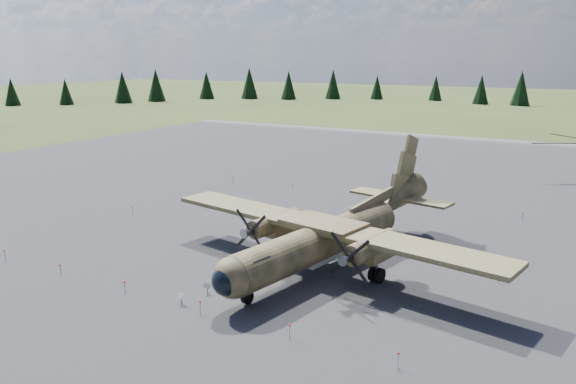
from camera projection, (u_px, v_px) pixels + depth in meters
The scene contains 7 objects.
ground at pixel (284, 243), 45.29m from camera, with size 500.00×500.00×0.00m, color #4C5A28.
apron at pixel (335, 214), 53.78m from camera, with size 120.00×120.00×0.04m, color slate.
transport_plane at pixel (331, 232), 39.99m from camera, with size 26.93×24.21×8.88m.
info_placard_left at pixel (181, 297), 34.07m from camera, with size 0.49×0.29×0.72m.
info_placard_right at pixel (207, 287), 35.61m from camera, with size 0.49×0.32×0.71m.
barrier_fence at pixel (279, 237), 45.33m from camera, with size 33.12×29.62×0.85m.
treeline at pixel (248, 177), 47.20m from camera, with size 318.66×317.54×10.91m.
Camera 1 is at (21.23, -37.43, 14.73)m, focal length 35.00 mm.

